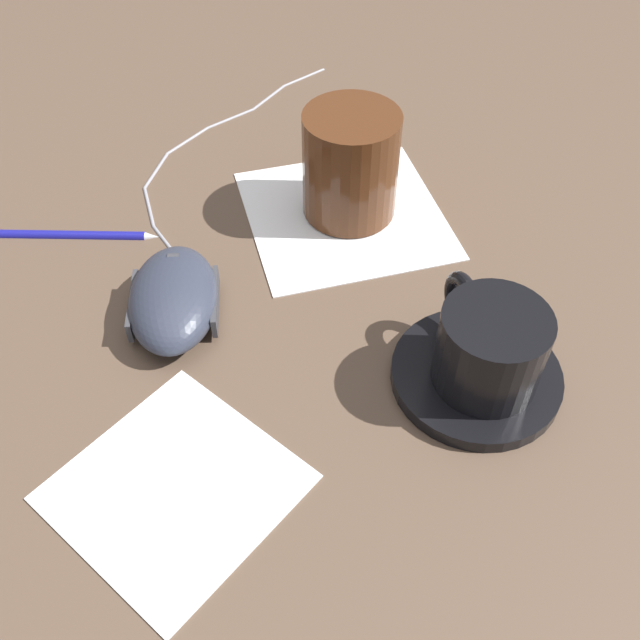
{
  "coord_description": "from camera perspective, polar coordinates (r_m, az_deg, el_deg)",
  "views": [
    {
      "loc": [
        0.37,
        -0.1,
        0.41
      ],
      "look_at": [
        0.05,
        0.01,
        0.03
      ],
      "focal_mm": 40.0,
      "sensor_mm": 36.0,
      "label": 1
    }
  ],
  "objects": [
    {
      "name": "ground_plane",
      "position": [
        0.56,
        -3.12,
        0.97
      ],
      "size": [
        3.0,
        3.0,
        0.0
      ],
      "primitive_type": "plane",
      "color": "brown"
    },
    {
      "name": "pen",
      "position": [
        0.66,
        -19.48,
        6.67
      ],
      "size": [
        0.06,
        0.15,
        0.01
      ],
      "color": "navy",
      "rests_on": "ground"
    },
    {
      "name": "drinking_glass",
      "position": [
        0.62,
        2.45,
        12.3
      ],
      "size": [
        0.08,
        0.08,
        0.09
      ],
      "primitive_type": "cylinder",
      "color": "#4C2814",
      "rests_on": "napkin_under_glass"
    },
    {
      "name": "napkin_spare",
      "position": [
        0.48,
        -11.51,
        -12.95
      ],
      "size": [
        0.18,
        0.18,
        0.0
      ],
      "primitive_type": "cube",
      "rotation": [
        0.0,
        0.0,
        0.52
      ],
      "color": "white",
      "rests_on": "ground"
    },
    {
      "name": "computer_mouse",
      "position": [
        0.55,
        -11.63,
        1.71
      ],
      "size": [
        0.12,
        0.1,
        0.04
      ],
      "color": "#2D3342",
      "rests_on": "ground"
    },
    {
      "name": "saucer",
      "position": [
        0.52,
        12.35,
        -4.38
      ],
      "size": [
        0.12,
        0.12,
        0.01
      ],
      "primitive_type": "cylinder",
      "color": "black",
      "rests_on": "ground"
    },
    {
      "name": "mouse_cable",
      "position": [
        0.74,
        -8.5,
        13.68
      ],
      "size": [
        0.26,
        0.24,
        0.0
      ],
      "color": "gray",
      "rests_on": "ground"
    },
    {
      "name": "napkin_under_glass",
      "position": [
        0.64,
        1.98,
        8.47
      ],
      "size": [
        0.18,
        0.18,
        0.0
      ],
      "primitive_type": "cube",
      "rotation": [
        0.0,
        0.0,
        -0.09
      ],
      "color": "white",
      "rests_on": "ground"
    },
    {
      "name": "coffee_cup",
      "position": [
        0.49,
        13.35,
        -2.03
      ],
      "size": [
        0.1,
        0.07,
        0.06
      ],
      "color": "black",
      "rests_on": "saucer"
    }
  ]
}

